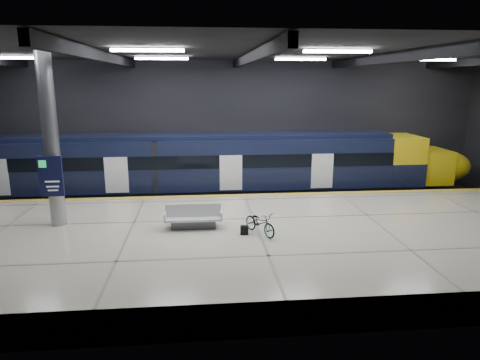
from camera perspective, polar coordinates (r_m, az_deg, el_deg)
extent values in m
plane|color=black|center=(19.58, 1.42, -7.26)|extent=(30.00, 30.00, 0.00)
cube|color=black|center=(26.46, -0.59, 7.02)|extent=(30.00, 0.10, 8.00)
cube|color=black|center=(10.83, 6.56, -2.08)|extent=(30.00, 0.10, 8.00)
cube|color=black|center=(18.39, 1.57, 16.80)|extent=(30.00, 16.00, 0.10)
cube|color=black|center=(18.63, -17.80, 15.39)|extent=(0.25, 16.00, 0.40)
cube|color=black|center=(18.37, 1.57, 16.02)|extent=(0.25, 16.00, 0.40)
cube|color=black|center=(20.00, 19.53, 15.07)|extent=(0.25, 16.00, 0.40)
cube|color=white|center=(16.35, -12.20, 16.56)|extent=(2.60, 0.18, 0.10)
cube|color=white|center=(17.06, 12.91, 16.37)|extent=(2.60, 0.18, 0.10)
cube|color=white|center=(23.92, -27.89, 14.21)|extent=(2.60, 0.18, 0.10)
cube|color=white|center=(22.31, -10.39, 15.65)|extent=(2.60, 0.18, 0.10)
cube|color=white|center=(22.84, 8.08, 15.67)|extent=(2.60, 0.18, 0.10)
cube|color=white|center=(25.37, 24.17, 14.42)|extent=(2.60, 0.18, 0.10)
cube|color=beige|center=(17.07, 2.44, -8.44)|extent=(30.00, 11.00, 1.10)
cube|color=gold|center=(21.85, 0.59, -2.03)|extent=(30.00, 0.40, 0.01)
cube|color=gray|center=(24.07, 0.08, -3.13)|extent=(30.00, 0.08, 0.16)
cube|color=gray|center=(25.45, -0.23, -2.22)|extent=(30.00, 0.08, 0.16)
cube|color=black|center=(24.57, -8.44, -1.79)|extent=(24.00, 2.58, 0.80)
cube|color=black|center=(24.18, -8.59, 2.27)|extent=(24.00, 2.80, 2.75)
cube|color=black|center=(23.95, -8.71, 5.79)|extent=(24.00, 2.30, 0.24)
cube|color=black|center=(22.75, -8.79, 2.29)|extent=(24.00, 0.04, 0.70)
cube|color=white|center=(22.88, -1.22, 0.97)|extent=(1.20, 0.05, 1.90)
cube|color=yellow|center=(26.79, 20.41, 2.65)|extent=(2.00, 2.80, 2.75)
ellipsoid|color=yellow|center=(28.10, 25.12, 1.69)|extent=(3.60, 2.52, 1.90)
cube|color=black|center=(26.89, 21.02, 3.01)|extent=(1.60, 2.38, 0.80)
cube|color=#595B60|center=(17.19, -6.20, -5.81)|extent=(1.76, 0.56, 0.33)
cube|color=silver|center=(17.11, -6.22, -5.02)|extent=(2.20, 0.95, 0.09)
cube|color=silver|center=(17.02, -6.24, -4.03)|extent=(2.19, 0.10, 0.55)
cube|color=silver|center=(17.13, -9.91, -4.65)|extent=(0.07, 0.93, 0.33)
cube|color=silver|center=(17.08, -2.54, -4.52)|extent=(0.07, 0.93, 0.33)
imported|color=#99999E|center=(16.34, 2.70, -5.71)|extent=(1.38, 1.78, 0.90)
cube|color=black|center=(16.36, 0.59, -6.69)|extent=(0.33, 0.23, 0.35)
cylinder|color=#9EA0A5|center=(18.31, -23.89, 4.88)|extent=(0.60, 0.60, 6.90)
cube|color=#0E1136|center=(18.13, -23.91, 0.47)|extent=(0.90, 0.12, 1.60)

